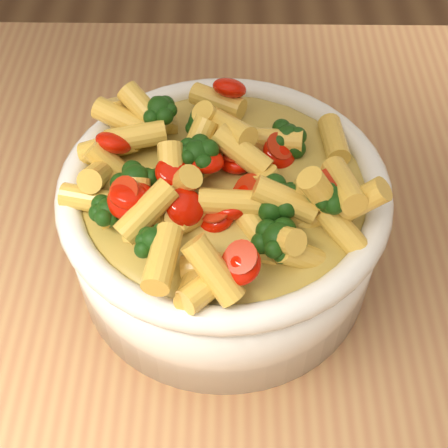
{
  "coord_description": "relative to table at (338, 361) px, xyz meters",
  "views": [
    {
      "loc": [
        -0.1,
        -0.28,
        1.33
      ],
      "look_at": [
        -0.11,
        0.04,
        0.95
      ],
      "focal_mm": 50.0,
      "sensor_mm": 36.0,
      "label": 1
    }
  ],
  "objects": [
    {
      "name": "table",
      "position": [
        0.0,
        0.0,
        0.0
      ],
      "size": [
        1.2,
        0.8,
        0.9
      ],
      "color": "#AE7C4A",
      "rests_on": "ground"
    },
    {
      "name": "serving_bowl",
      "position": [
        -0.11,
        0.04,
        0.16
      ],
      "size": [
        0.25,
        0.25,
        0.11
      ],
      "color": "white",
      "rests_on": "table"
    },
    {
      "name": "pasta_salad",
      "position": [
        -0.11,
        0.04,
        0.22
      ],
      "size": [
        0.2,
        0.2,
        0.04
      ],
      "color": "#FFCE50",
      "rests_on": "serving_bowl"
    }
  ]
}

